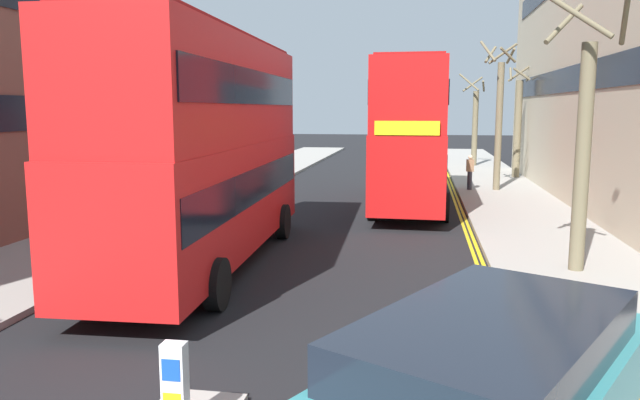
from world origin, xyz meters
TOP-DOWN VIEW (x-y plane):
  - sidewalk_right at (6.50, 16.00)m, footprint 4.00×80.00m
  - sidewalk_left at (-6.50, 16.00)m, footprint 4.00×80.00m
  - kerb_line_outer at (4.40, 14.00)m, footprint 0.10×56.00m
  - kerb_line_inner at (4.24, 14.00)m, footprint 0.10×56.00m
  - keep_left_bollard at (0.00, 3.59)m, footprint 0.36×0.28m
  - double_decker_bus_away at (-2.42, 11.54)m, footprint 3.03×10.87m
  - double_decker_bus_oncoming at (2.47, 21.76)m, footprint 2.99×10.86m
  - pedestrian_far at (5.06, 26.32)m, footprint 0.34×0.22m
  - street_tree_near at (6.43, 11.99)m, footprint 1.87×1.99m
  - street_tree_mid at (6.26, 39.00)m, footprint 1.75×2.06m
  - street_tree_far at (6.27, 26.49)m, footprint 1.72×1.73m
  - street_tree_distant at (7.98, 32.14)m, footprint 1.49×1.46m

SIDE VIEW (x-z plane):
  - kerb_line_outer at x=4.40m, z-range 0.00..0.01m
  - kerb_line_inner at x=4.24m, z-range 0.00..0.01m
  - sidewalk_right at x=6.50m, z-range 0.00..0.14m
  - sidewalk_left at x=-6.50m, z-range 0.00..0.14m
  - keep_left_bollard at x=0.00m, z-range 0.05..1.16m
  - pedestrian_far at x=5.06m, z-range 0.18..1.80m
  - street_tree_mid at x=6.26m, z-range -0.17..5.85m
  - double_decker_bus_away at x=-2.42m, z-range 0.21..5.85m
  - double_decker_bus_oncoming at x=2.47m, z-range 0.21..5.85m
  - street_tree_distant at x=7.98m, z-range -0.10..6.19m
  - street_tree_near at x=6.43m, z-range -0.03..6.16m
  - street_tree_far at x=6.27m, z-range 0.11..6.93m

